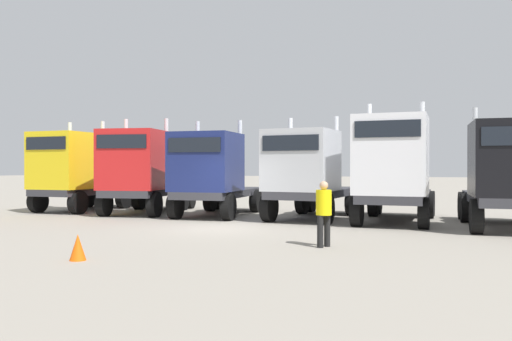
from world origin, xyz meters
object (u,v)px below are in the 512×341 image
at_px(visitor_in_hivis, 324,209).
at_px(semi_truck_yellow, 74,170).
at_px(semi_truck_silver, 308,173).
at_px(semi_truck_black, 510,173).
at_px(traffic_cone_near, 78,247).
at_px(semi_truck_red, 140,171).
at_px(semi_truck_navy, 212,173).
at_px(semi_truck_white, 393,169).

bearing_deg(visitor_in_hivis, semi_truck_yellow, 179.10).
height_order(semi_truck_silver, semi_truck_black, semi_truck_black).
bearing_deg(traffic_cone_near, semi_truck_red, 118.17).
xyz_separation_m(semi_truck_black, visitor_in_hivis, (-4.59, -5.59, -0.87)).
height_order(semi_truck_navy, semi_truck_silver, semi_truck_silver).
height_order(semi_truck_navy, traffic_cone_near, semi_truck_navy).
distance_m(semi_truck_yellow, semi_truck_navy, 7.12).
distance_m(semi_truck_yellow, semi_truck_silver, 11.09).
relative_size(semi_truck_navy, semi_truck_white, 1.00).
distance_m(semi_truck_silver, traffic_cone_near, 10.70).
relative_size(semi_truck_yellow, semi_truck_navy, 0.91).
bearing_deg(semi_truck_white, semi_truck_black, 79.33).
relative_size(semi_truck_red, semi_truck_navy, 0.99).
distance_m(semi_truck_red, visitor_in_hivis, 11.51).
relative_size(semi_truck_silver, semi_truck_black, 1.02).
height_order(semi_truck_black, traffic_cone_near, semi_truck_black).
relative_size(semi_truck_yellow, traffic_cone_near, 10.14).
bearing_deg(visitor_in_hivis, traffic_cone_near, -115.03).
height_order(semi_truck_yellow, visitor_in_hivis, semi_truck_yellow).
bearing_deg(semi_truck_red, semi_truck_silver, 81.54).
xyz_separation_m(semi_truck_red, visitor_in_hivis, (9.78, -6.01, -0.90)).
relative_size(semi_truck_red, traffic_cone_near, 11.01).
xyz_separation_m(semi_truck_white, visitor_in_hivis, (-0.88, -6.17, -1.00)).
bearing_deg(semi_truck_navy, visitor_in_hivis, 39.27).
xyz_separation_m(semi_truck_red, traffic_cone_near, (5.32, -9.94, -1.59)).
bearing_deg(semi_truck_yellow, traffic_cone_near, 39.94).
distance_m(semi_truck_navy, semi_truck_silver, 3.98).
xyz_separation_m(semi_truck_yellow, semi_truck_silver, (11.09, 0.32, -0.08)).
relative_size(semi_truck_navy, semi_truck_silver, 1.03).
relative_size(semi_truck_yellow, semi_truck_red, 0.92).
relative_size(semi_truck_navy, visitor_in_hivis, 3.81).
distance_m(semi_truck_red, semi_truck_navy, 3.43).
distance_m(semi_truck_silver, semi_truck_black, 7.03).
bearing_deg(semi_truck_silver, traffic_cone_near, -9.72).
bearing_deg(semi_truck_white, traffic_cone_near, -29.72).
bearing_deg(semi_truck_navy, semi_truck_white, 83.37).
height_order(semi_truck_navy, semi_truck_black, semi_truck_black).
bearing_deg(semi_truck_yellow, semi_truck_navy, 88.47).
distance_m(semi_truck_yellow, traffic_cone_near, 13.61).
height_order(semi_truck_navy, visitor_in_hivis, semi_truck_navy).
distance_m(semi_truck_navy, traffic_cone_near, 10.40).
bearing_deg(traffic_cone_near, semi_truck_navy, 100.63).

